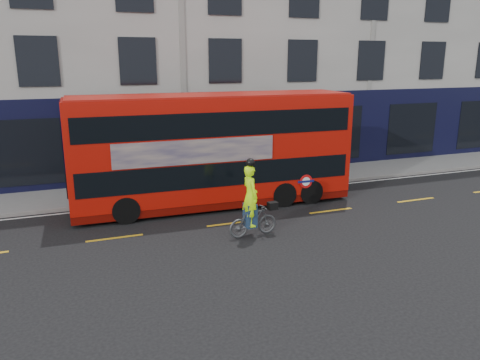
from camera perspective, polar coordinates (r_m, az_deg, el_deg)
ground at (r=15.18m, az=0.85°, el=-7.11°), size 120.00×120.00×0.00m
pavement at (r=21.05m, az=-5.57°, el=-0.77°), size 60.00×3.00×0.12m
kerb at (r=19.65m, az=-4.44°, el=-1.85°), size 60.00×0.12×0.13m
building_terrace at (r=26.65m, az=-9.77°, el=18.45°), size 50.00×10.07×15.00m
road_edge_line at (r=19.39m, az=-4.19°, el=-2.26°), size 58.00×0.10×0.01m
lane_dashes at (r=16.50m, az=-1.04°, el=-5.29°), size 58.00×0.12×0.01m
bus at (r=18.05m, az=-3.17°, el=3.73°), size 10.80×2.74×4.33m
cyclist at (r=15.07m, az=1.47°, el=-3.60°), size 1.73×0.76×2.60m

